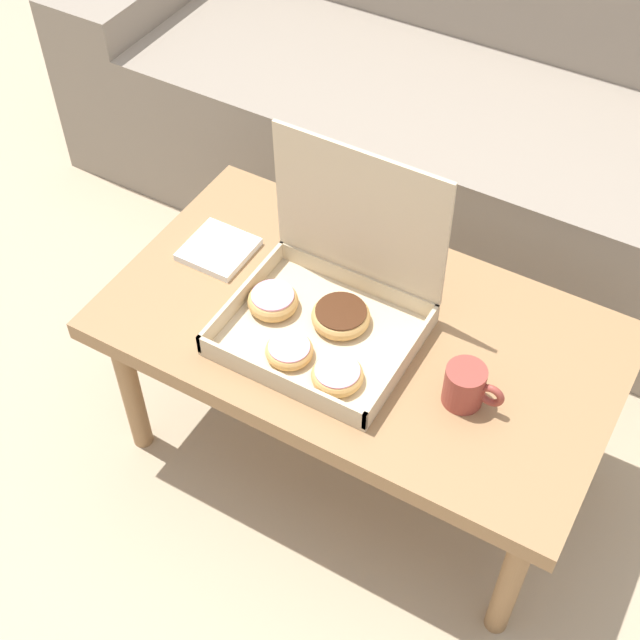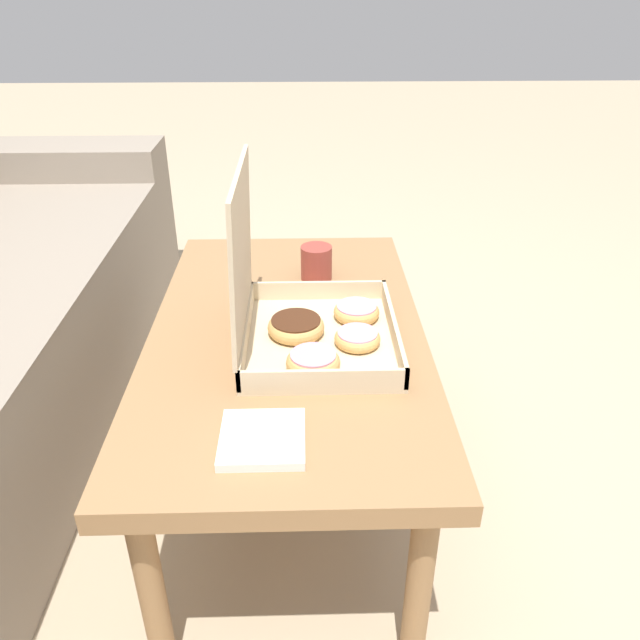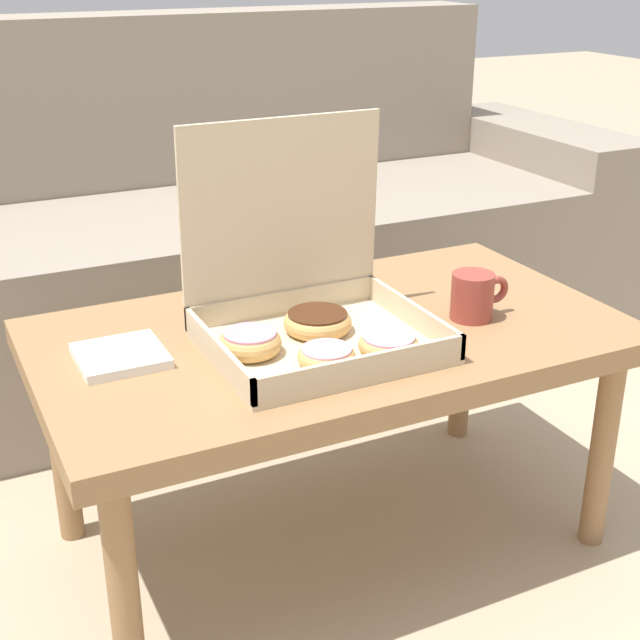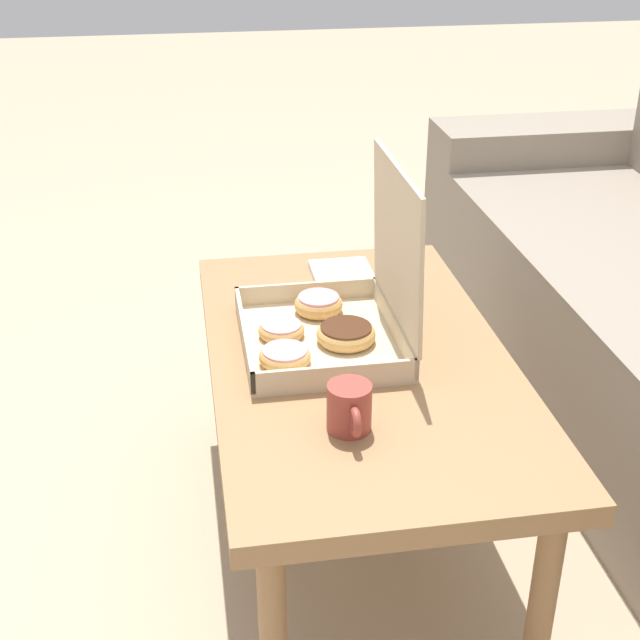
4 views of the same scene
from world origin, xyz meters
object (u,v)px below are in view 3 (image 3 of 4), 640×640
(couch, at_px, (175,249))
(coffee_mug, at_px, (474,296))
(pastry_box, at_px, (309,309))
(coffee_table, at_px, (331,353))

(couch, height_order, coffee_mug, couch)
(couch, bearing_deg, pastry_box, -93.62)
(pastry_box, bearing_deg, coffee_table, 32.73)
(pastry_box, height_order, coffee_mug, pastry_box)
(coffee_table, xyz_separation_m, coffee_mug, (0.24, -0.07, 0.09))
(coffee_table, bearing_deg, pastry_box, -147.27)
(coffee_table, distance_m, coffee_mug, 0.26)
(coffee_table, height_order, pastry_box, pastry_box)
(couch, xyz_separation_m, coffee_mug, (0.24, -0.95, 0.17))
(coffee_mug, bearing_deg, couch, 104.04)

